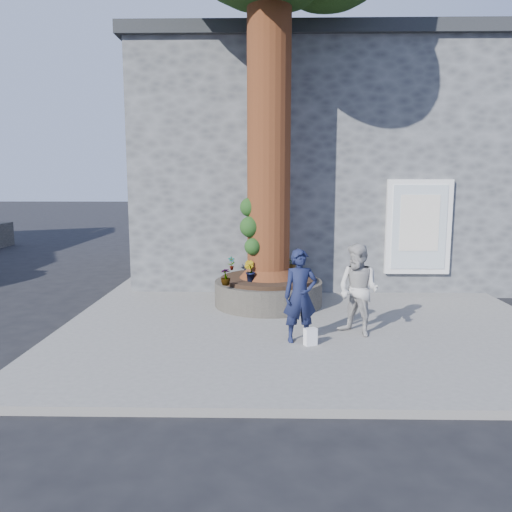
{
  "coord_description": "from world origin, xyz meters",
  "views": [
    {
      "loc": [
        0.73,
        -8.51,
        2.76
      ],
      "look_at": [
        0.54,
        1.52,
        1.25
      ],
      "focal_mm": 35.0,
      "sensor_mm": 36.0,
      "label": 1
    }
  ],
  "objects": [
    {
      "name": "man",
      "position": [
        1.31,
        -0.5,
        0.89
      ],
      "size": [
        0.62,
        0.46,
        1.54
      ],
      "primitive_type": "imported",
      "rotation": [
        0.0,
        0.0,
        0.17
      ],
      "color": "#131935",
      "rests_on": "pavement"
    },
    {
      "name": "plant_b",
      "position": [
        0.41,
        1.55,
        0.93
      ],
      "size": [
        0.32,
        0.32,
        0.43
      ],
      "primitive_type": "imported",
      "rotation": [
        0.0,
        0.0,
        2.49
      ],
      "color": "gray",
      "rests_on": "planter"
    },
    {
      "name": "shopping_bag",
      "position": [
        1.47,
        -0.69,
        0.26
      ],
      "size": [
        0.23,
        0.19,
        0.28
      ],
      "primitive_type": "cube",
      "rotation": [
        0.0,
        0.0,
        0.42
      ],
      "color": "white",
      "rests_on": "pavement"
    },
    {
      "name": "planter",
      "position": [
        0.8,
        2.0,
        0.41
      ],
      "size": [
        2.3,
        2.3,
        0.6
      ],
      "color": "black",
      "rests_on": "pavement"
    },
    {
      "name": "plant_c",
      "position": [
        -0.05,
        1.15,
        0.89
      ],
      "size": [
        0.24,
        0.24,
        0.34
      ],
      "primitive_type": "imported",
      "rotation": [
        0.0,
        0.0,
        3.49
      ],
      "color": "gray",
      "rests_on": "planter"
    },
    {
      "name": "ground",
      "position": [
        0.0,
        0.0,
        0.0
      ],
      "size": [
        120.0,
        120.0,
        0.0
      ],
      "primitive_type": "plane",
      "color": "black",
      "rests_on": "ground"
    },
    {
      "name": "plant_d",
      "position": [
        1.36,
        2.85,
        0.87
      ],
      "size": [
        0.27,
        0.3,
        0.31
      ],
      "primitive_type": "imported",
      "rotation": [
        0.0,
        0.0,
        4.8
      ],
      "color": "gray",
      "rests_on": "planter"
    },
    {
      "name": "pavement",
      "position": [
        1.5,
        1.0,
        0.06
      ],
      "size": [
        9.0,
        8.0,
        0.12
      ],
      "primitive_type": "cube",
      "color": "slate",
      "rests_on": "ground"
    },
    {
      "name": "plant_a",
      "position": [
        -0.05,
        2.85,
        0.88
      ],
      "size": [
        0.19,
        0.16,
        0.32
      ],
      "primitive_type": "imported",
      "rotation": [
        0.0,
        0.0,
        0.31
      ],
      "color": "gray",
      "rests_on": "planter"
    },
    {
      "name": "woman",
      "position": [
        2.33,
        -0.12,
        0.91
      ],
      "size": [
        0.97,
        0.96,
        1.58
      ],
      "primitive_type": "imported",
      "rotation": [
        0.0,
        0.0,
        -0.75
      ],
      "color": "#B1AFAA",
      "rests_on": "pavement"
    },
    {
      "name": "yellow_line",
      "position": [
        -3.05,
        1.0,
        0.0
      ],
      "size": [
        0.1,
        30.0,
        0.01
      ],
      "primitive_type": "cube",
      "color": "yellow",
      "rests_on": "ground"
    },
    {
      "name": "stone_shop",
      "position": [
        2.5,
        7.2,
        3.16
      ],
      "size": [
        10.3,
        8.3,
        6.3
      ],
      "color": "#46484B",
      "rests_on": "ground"
    }
  ]
}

